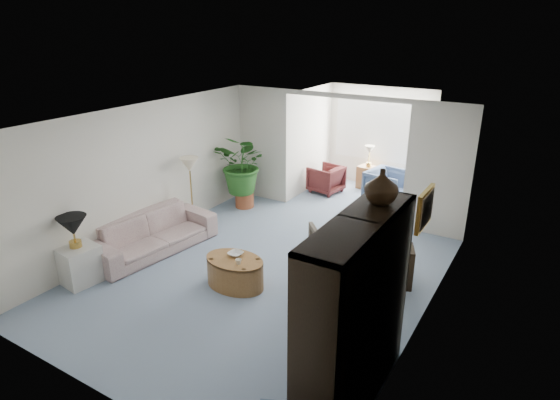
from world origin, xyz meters
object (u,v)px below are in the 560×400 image
Objects in this scene: coffee_table at (235,272)px; coffee_bowl at (236,254)px; coffee_cup at (239,262)px; sunroom_chair_maroon at (326,179)px; framed_picture at (426,209)px; side_table_dark at (395,265)px; cabinet_urn at (382,186)px; table_lamp at (72,226)px; sofa at (153,233)px; floor_lamp at (189,165)px; sunroom_chair_blue at (388,187)px; end_table at (79,264)px; wingback_chair at (345,255)px; sunroom_table at (368,177)px; plant_pot at (245,200)px; entertainment_cabinet at (355,314)px.

coffee_bowl is (-0.05, 0.10, 0.25)m from coffee_table.
sunroom_chair_maroon is (-0.82, 4.62, -0.17)m from coffee_cup.
coffee_cup is at bearing -45.00° from coffee_bowl.
framed_picture is 0.80× the size of side_table_dark.
coffee_bowl is at bearing 162.16° from cabinet_urn.
side_table_dark is at bearing 100.07° from cabinet_urn.
sofa is at bearing 81.57° from table_lamp.
floor_lamp is 0.42× the size of sunroom_chair_blue.
sofa is at bearing 168.35° from cabinet_urn.
side_table_dark is (2.06, 1.30, 0.09)m from coffee_table.
end_table is at bearing -174.23° from cabinet_urn.
sunroom_chair_maroon is (-0.62, 4.42, -0.16)m from coffee_bowl.
cabinet_urn reaches higher than sofa.
sofa is 1.50m from table_lamp.
end_table reaches higher than coffee_cup.
sunroom_chair_blue reaches higher than coffee_cup.
framed_picture is 5.52× the size of coffee_cup.
coffee_bowl is (2.00, -1.30, -0.77)m from floor_lamp.
end_table is 0.65m from table_lamp.
coffee_table is at bearing -5.51° from wingback_chair.
coffee_cup is 0.14× the size of side_table_dark.
floor_lamp reaches higher than coffee_bowl.
sunroom_chair_blue reaches higher than sofa.
cabinet_urn is at bearing -25.11° from floor_lamp.
end_table is at bearing -108.89° from sunroom_table.
end_table reaches higher than plant_pot.
coffee_cup is 0.25× the size of cabinet_urn.
coffee_bowl is 0.35× the size of side_table_dark.
plant_pot is 3.13m from sunroom_table.
coffee_table is 0.46× the size of entertainment_cabinet.
table_lamp reaches higher than sunroom_chair_blue.
coffee_table is 10.49× the size of coffee_cup.
sunroom_chair_blue is (0.83, 4.52, 0.16)m from coffee_table.
wingback_chair reaches higher than sunroom_chair_maroon.
sunroom_chair_maroon is (-1.50, 0.00, -0.07)m from sunroom_chair_blue.
coffee_table is 1.51× the size of side_table_dark.
sunroom_chair_blue is at bearing 81.65° from coffee_cup.
end_table is at bearing -155.18° from coffee_cup.
floor_lamp is at bearing 88.56° from end_table.
floor_lamp is 0.38× the size of wingback_chair.
cabinet_urn is (2.46, -0.79, 1.77)m from coffee_bowl.
sunroom_chair_maroon is (1.25, 4.32, -0.01)m from sofa.
framed_picture reaches higher than plant_pot.
table_lamp is at bearing -91.44° from floor_lamp.
sofa is 25.05× the size of coffee_cup.
wingback_chair reaches higher than sofa.
table_lamp reaches higher than side_table_dark.
sunroom_table is at bearing 111.35° from cabinet_urn.
plant_pot is at bearing -71.20° from wingback_chair.
entertainment_cabinet reaches higher than sunroom_chair_maroon.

